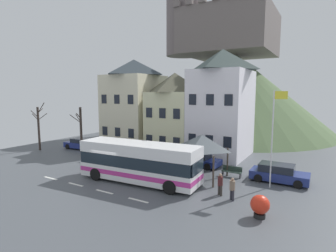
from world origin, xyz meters
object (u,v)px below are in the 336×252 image
object	(u,v)px
townhouse_00	(134,103)
parked_car_02	(198,159)
hilltop_castle	(228,85)
harbour_buoy	(260,205)
flagpole	(274,132)
bare_tree_01	(39,127)
pedestrian_00	(232,188)
bare_tree_00	(81,130)
pedestrian_01	(220,184)
transit_bus	(139,162)
bus_shelter	(202,142)
public_bench	(232,171)
townhouse_02	(222,104)
parked_car_03	(81,144)
townhouse_01	(175,113)
parked_car_00	(278,173)
parked_car_01	(129,151)

from	to	relation	value
townhouse_00	parked_car_02	distance (m)	13.60
hilltop_castle	harbour_buoy	size ratio (longest dim) A/B	26.93
parked_car_02	flagpole	size ratio (longest dim) A/B	0.61
townhouse_00	bare_tree_01	size ratio (longest dim) A/B	1.93
townhouse_00	harbour_buoy	world-z (taller)	townhouse_00
pedestrian_00	townhouse_00	bearing A→B (deg)	145.38
bare_tree_00	bare_tree_01	xyz separation A→B (m)	(-6.25, -1.01, 0.01)
townhouse_00	flagpole	xyz separation A→B (m)	(18.80, -7.93, -1.49)
pedestrian_01	pedestrian_00	bearing A→B (deg)	-23.83
transit_bus	bare_tree_01	bearing A→B (deg)	165.57
bus_shelter	pedestrian_00	xyz separation A→B (m)	(3.60, -3.32, -2.14)
pedestrian_01	public_bench	distance (m)	4.54
townhouse_00	parked_car_02	world-z (taller)	townhouse_00
townhouse_02	parked_car_03	bearing A→B (deg)	-161.26
townhouse_01	pedestrian_00	distance (m)	15.72
parked_car_00	parked_car_02	xyz separation A→B (m)	(-7.50, 1.12, -0.07)
parked_car_01	townhouse_02	bearing A→B (deg)	29.63
pedestrian_01	flagpole	distance (m)	5.49
townhouse_01	parked_car_00	world-z (taller)	townhouse_01
transit_bus	bare_tree_01	xyz separation A→B (m)	(-17.65, 3.32, 1.27)
transit_bus	public_bench	xyz separation A→B (m)	(5.92, 5.05, -1.10)
townhouse_02	public_bench	world-z (taller)	townhouse_02
pedestrian_00	public_bench	distance (m)	5.17
hilltop_castle	bare_tree_01	bearing A→B (deg)	-118.06
townhouse_01	pedestrian_00	world-z (taller)	townhouse_01
parked_car_01	public_bench	world-z (taller)	parked_car_01
pedestrian_00	parked_car_00	bearing A→B (deg)	69.72
townhouse_00	townhouse_02	world-z (taller)	townhouse_02
parked_car_03	flagpole	size ratio (longest dim) A/B	0.59
transit_bus	bare_tree_00	distance (m)	12.27
parked_car_02	parked_car_03	xyz separation A→B (m)	(-15.81, -0.40, 0.04)
parked_car_02	hilltop_castle	bearing A→B (deg)	105.15
townhouse_02	harbour_buoy	xyz separation A→B (m)	(7.07, -13.39, -5.11)
townhouse_00	harbour_buoy	distance (m)	23.83
bare_tree_00	transit_bus	bearing A→B (deg)	-20.80
parked_car_01	pedestrian_01	world-z (taller)	pedestrian_01
hilltop_castle	parked_car_03	bearing A→B (deg)	-113.86
townhouse_00	parked_car_00	world-z (taller)	townhouse_00
townhouse_02	harbour_buoy	world-z (taller)	townhouse_02
parked_car_00	parked_car_01	size ratio (longest dim) A/B	1.03
townhouse_01	parked_car_03	world-z (taller)	townhouse_01
parked_car_00	pedestrian_00	xyz separation A→B (m)	(-2.04, -5.52, 0.18)
townhouse_02	bare_tree_00	size ratio (longest dim) A/B	2.16
townhouse_00	bare_tree_00	bearing A→B (deg)	-103.76
flagpole	pedestrian_01	bearing A→B (deg)	-129.14
parked_car_02	parked_car_00	bearing A→B (deg)	-5.15
townhouse_00	bare_tree_00	xyz separation A→B (m)	(-1.85, -7.55, -2.82)
townhouse_00	transit_bus	distance (m)	15.78
hilltop_castle	townhouse_02	bearing A→B (deg)	-73.70
transit_bus	bare_tree_01	size ratio (longest dim) A/B	1.70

